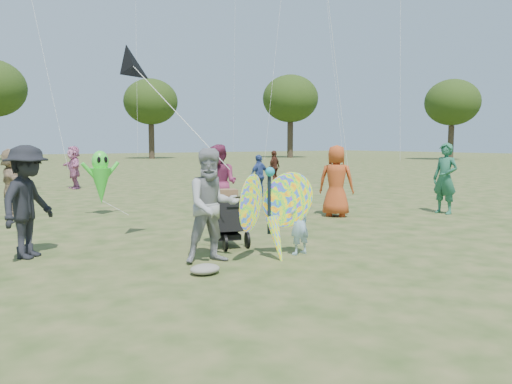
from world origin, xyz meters
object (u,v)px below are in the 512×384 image
child_girl (299,222)px  crowd_f (445,178)px  adult_man (212,206)px  crowd_d (12,183)px  crowd_e (220,183)px  crowd_j (74,167)px  crowd_b (28,202)px  crowd_h (274,167)px  butterfly_kite (272,213)px  crowd_c (259,176)px  crowd_a (336,181)px  jogging_stroller (225,214)px  alien_kite (101,179)px

child_girl → crowd_f: (6.48, 1.64, 0.40)m
adult_man → crowd_f: (8.01, 1.28, 0.04)m
crowd_f → crowd_d: bearing=-122.8°
crowd_e → crowd_j: size_ratio=1.06×
crowd_b → crowd_f: crowd_f is taller
crowd_h → butterfly_kite: 15.10m
adult_man → crowd_d: adult_man is taller
crowd_d → crowd_c: bearing=-85.9°
crowd_e → crowd_f: bearing=40.1°
crowd_b → crowd_f: (10.43, -0.76, 0.01)m
crowd_d → adult_man: bearing=-163.3°
adult_man → crowd_h: bearing=61.4°
crowd_d → butterfly_kite: bearing=-157.8°
crowd_e → crowd_j: bearing=155.3°
crowd_c → crowd_f: (1.79, -6.37, 0.21)m
crowd_a → butterfly_kite: (-4.27, -2.97, -0.16)m
jogging_stroller → butterfly_kite: 1.38m
crowd_h → crowd_a: bearing=38.0°
crowd_e → butterfly_kite: (-1.30, -3.96, -0.17)m
crowd_a → crowd_j: size_ratio=1.04×
crowd_e → alien_kite: bearing=-170.7°
adult_man → crowd_b: 3.16m
crowd_f → crowd_c: bearing=-165.3°
child_girl → crowd_j: 14.94m
child_girl → butterfly_kite: size_ratio=0.65×
child_girl → crowd_c: 9.28m
crowd_b → crowd_d: (0.55, 5.38, -0.06)m
crowd_b → crowd_j: (3.95, 12.54, -0.05)m
crowd_h → alien_kite: (-9.79, -5.45, 0.18)m
crowd_f → crowd_h: crowd_f is taller
butterfly_kite → crowd_j: bearing=87.7°
crowd_e → butterfly_kite: crowd_e is taller
adult_man → crowd_f: bearing=20.6°
crowd_c → crowd_e: (-4.00, -4.08, 0.20)m
crowd_d → child_girl: bearing=-153.8°
child_girl → crowd_h: 14.72m
crowd_c → crowd_d: size_ratio=0.84×
crowd_f → jogging_stroller: bearing=-88.6°
crowd_b → crowd_j: bearing=25.5°
adult_man → alien_kite: size_ratio=1.07×
crowd_a → crowd_b: crowd_b is taller
butterfly_kite → crowd_b: bearing=144.1°
adult_man → crowd_j: 14.66m
adult_man → crowd_e: 4.20m
crowd_b → alien_kite: size_ratio=1.10×
butterfly_kite → crowd_a: bearing=34.9°
crowd_e → adult_man: bearing=-60.2°
child_girl → adult_man: bearing=-18.5°
crowd_c → butterfly_kite: size_ratio=0.86×
crowd_j → alien_kite: bearing=-9.8°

